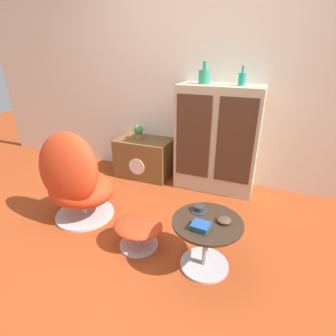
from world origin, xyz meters
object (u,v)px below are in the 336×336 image
egg_chair (75,180)px  coffee_table (206,239)px  sideboard (217,140)px  vase_inner_left (242,79)px  teacup (199,209)px  tv_console (144,158)px  potted_plant (138,132)px  book_stack (200,226)px  bowl (224,220)px  vase_leftmost (204,76)px  ottoman (138,229)px

egg_chair → coffee_table: 1.36m
sideboard → vase_inner_left: (0.21, 0.00, 0.68)m
teacup → tv_console: bearing=132.0°
sideboard → potted_plant: size_ratio=6.78×
book_stack → egg_chair: bearing=168.7°
egg_chair → bowl: egg_chair is taller
vase_leftmost → book_stack: vase_leftmost is taller
bowl → ottoman: bearing=-178.5°
egg_chair → ottoman: size_ratio=2.20×
ottoman → egg_chair: bearing=169.2°
tv_console → coffee_table: bearing=-48.2°
tv_console → teacup: 1.64m
ottoman → bowl: (0.71, 0.02, 0.27)m
coffee_table → book_stack: 0.21m
vase_inner_left → ottoman: bearing=-113.2°
coffee_table → tv_console: bearing=131.8°
coffee_table → teacup: teacup is taller
vase_leftmost → coffee_table: bearing=-72.4°
sideboard → coffee_table: sideboard is taller
potted_plant → tv_console: bearing=-0.5°
coffee_table → teacup: size_ratio=3.93×
egg_chair → teacup: 1.25m
tv_console → vase_inner_left: bearing=1.0°
coffee_table → vase_inner_left: vase_inner_left is taller
sideboard → tv_console: size_ratio=1.74×
vase_inner_left → bowl: (0.14, -1.31, -0.86)m
coffee_table → potted_plant: size_ratio=2.90×
tv_console → ottoman: tv_console is taller
sideboard → bowl: (0.35, -1.30, -0.17)m
tv_console → bowl: bearing=-44.8°
bowl → vase_inner_left: bearing=96.1°
sideboard → teacup: bearing=-83.5°
ottoman → bowl: bearing=1.5°
teacup → potted_plant: bearing=133.8°
sideboard → vase_inner_left: 0.71m
sideboard → ottoman: (-0.36, -1.32, -0.44)m
egg_chair → vase_leftmost: 1.73m
coffee_table → teacup: bearing=130.3°
coffee_table → bowl: bearing=17.4°
coffee_table → book_stack: book_stack is taller
tv_console → egg_chair: size_ratio=0.75×
egg_chair → bowl: 1.46m
vase_inner_left → bowl: 1.57m
vase_leftmost → egg_chair: bearing=-127.6°
tv_console → bowl: (1.30, -1.29, 0.19)m
teacup → vase_inner_left: bearing=86.9°
ottoman → bowl: size_ratio=4.08×
vase_inner_left → teacup: bearing=-93.1°
vase_leftmost → book_stack: size_ratio=1.65×
vase_leftmost → vase_inner_left: size_ratio=1.18×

